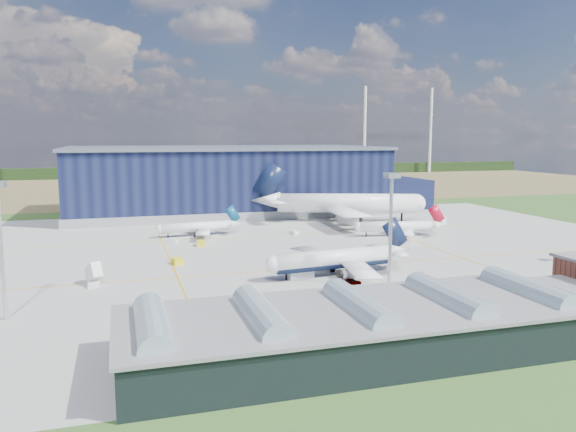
% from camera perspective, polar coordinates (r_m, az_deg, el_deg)
% --- Properties ---
extents(ground, '(600.00, 600.00, 0.00)m').
position_cam_1_polar(ground, '(138.83, 0.87, -4.42)').
color(ground, '#2D531F').
rests_on(ground, ground).
extents(apron, '(220.00, 160.00, 0.08)m').
position_cam_1_polar(apron, '(148.17, -0.31, -3.61)').
color(apron, gray).
rests_on(apron, ground).
extents(farmland, '(600.00, 220.00, 0.01)m').
position_cam_1_polar(farmland, '(352.82, -10.07, 3.07)').
color(farmland, olive).
rests_on(farmland, ground).
extents(treeline, '(600.00, 8.00, 8.00)m').
position_cam_1_polar(treeline, '(431.88, -11.35, 4.46)').
color(treeline, black).
rests_on(treeline, ground).
extents(hangar, '(145.00, 62.00, 26.10)m').
position_cam_1_polar(hangar, '(228.95, -5.69, 3.42)').
color(hangar, black).
rests_on(hangar, ground).
extents(glass_concourse, '(78.00, 23.00, 8.60)m').
position_cam_1_polar(glass_concourse, '(81.74, 9.52, -10.85)').
color(glass_concourse, black).
rests_on(glass_concourse, ground).
extents(light_mast_west, '(2.60, 2.60, 23.00)m').
position_cam_1_polar(light_mast_west, '(101.93, -27.25, -1.07)').
color(light_mast_west, silver).
rests_on(light_mast_west, ground).
extents(light_mast_center, '(2.60, 2.60, 23.00)m').
position_cam_1_polar(light_mast_center, '(112.52, 10.42, 0.48)').
color(light_mast_center, silver).
rests_on(light_mast_center, ground).
extents(airliner_navy, '(39.57, 38.89, 11.67)m').
position_cam_1_polar(airliner_navy, '(122.09, 4.67, -3.39)').
color(airliner_navy, white).
rests_on(airliner_navy, ground).
extents(airliner_red, '(33.76, 33.27, 9.41)m').
position_cam_1_polar(airliner_red, '(172.74, 10.88, -0.51)').
color(airliner_red, white).
rests_on(airliner_red, ground).
extents(airliner_widebody, '(78.91, 78.06, 20.39)m').
position_cam_1_polar(airliner_widebody, '(199.82, 6.00, 2.33)').
color(airliner_widebody, white).
rests_on(airliner_widebody, ground).
extents(airliner_regional, '(28.97, 28.44, 8.74)m').
position_cam_1_polar(airliner_regional, '(172.43, -9.38, -0.60)').
color(airliner_regional, white).
rests_on(airliner_regional, ground).
extents(gse_tug_a, '(2.63, 3.84, 1.49)m').
position_cam_1_polar(gse_tug_a, '(136.07, -11.17, -4.51)').
color(gse_tug_a, yellow).
rests_on(gse_tug_a, ground).
extents(gse_tug_b, '(2.30, 3.08, 1.22)m').
position_cam_1_polar(gse_tug_b, '(92.76, 2.22, -10.43)').
color(gse_tug_b, yellow).
rests_on(gse_tug_b, ground).
extents(gse_van_a, '(6.27, 3.82, 2.55)m').
position_cam_1_polar(gse_van_a, '(120.41, 1.20, -5.75)').
color(gse_van_a, white).
rests_on(gse_van_a, ground).
extents(gse_cart_a, '(2.53, 3.19, 1.21)m').
position_cam_1_polar(gse_cart_a, '(173.41, 0.64, -1.70)').
color(gse_cart_a, white).
rests_on(gse_cart_a, ground).
extents(gse_van_b, '(3.39, 5.15, 2.17)m').
position_cam_1_polar(gse_van_b, '(203.54, 15.10, -0.39)').
color(gse_van_b, white).
rests_on(gse_van_b, ground).
extents(gse_tug_c, '(2.61, 3.68, 1.49)m').
position_cam_1_polar(gse_tug_c, '(157.42, -8.84, -2.75)').
color(gse_tug_c, yellow).
rests_on(gse_tug_c, ground).
extents(gse_cart_b, '(3.36, 3.07, 1.21)m').
position_cam_1_polar(gse_cart_b, '(163.00, -11.65, -2.50)').
color(gse_cart_b, white).
rests_on(gse_cart_b, ground).
extents(airstair, '(3.54, 5.26, 3.12)m').
position_cam_1_polar(airstair, '(122.06, -19.11, -5.87)').
color(airstair, white).
rests_on(airstair, ground).
extents(car_a, '(4.07, 2.62, 1.29)m').
position_cam_1_polar(car_a, '(116.21, 6.54, -6.63)').
color(car_a, '#99999E').
rests_on(car_a, ground).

